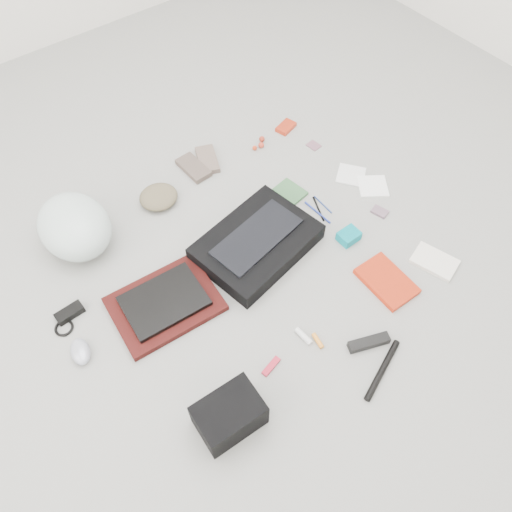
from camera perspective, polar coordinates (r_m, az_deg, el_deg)
ground_plane at (r=2.09m, az=0.00°, el=-0.78°), size 4.00×4.00×0.00m
messenger_bag at (r=2.10m, az=0.09°, el=1.47°), size 0.54×0.42×0.08m
bag_flap at (r=2.06m, az=0.09°, el=2.22°), size 0.41×0.24×0.01m
laptop_sleeve at (r=2.00m, az=-10.36°, el=-5.42°), size 0.43×0.33×0.03m
laptop at (r=1.98m, az=-10.46°, el=-5.07°), size 0.32×0.25×0.02m
bike_helmet at (r=2.20m, az=-20.04°, el=3.20°), size 0.29×0.36×0.22m
beanie at (r=2.31m, az=-11.08°, el=6.65°), size 0.20×0.19×0.06m
mitten_left at (r=2.44m, az=-7.16°, el=9.97°), size 0.10×0.18×0.03m
mitten_right at (r=2.47m, az=-5.57°, el=10.90°), size 0.15×0.20×0.03m
power_brick at (r=2.08m, az=-20.52°, el=-6.11°), size 0.11×0.05×0.03m
cable_coil at (r=2.06m, az=-21.09°, el=-7.67°), size 0.09×0.09×0.01m
mouse at (r=1.98m, az=-19.44°, el=-10.25°), size 0.09×0.13×0.04m
camera_bag at (r=1.74m, az=-3.08°, el=-17.71°), size 0.23×0.17×0.14m
multitool at (r=1.86m, az=1.73°, el=-12.49°), size 0.09×0.04×0.01m
toiletry_tube_white at (r=1.92m, az=5.44°, el=-9.10°), size 0.03×0.08×0.02m
toiletry_tube_orange at (r=1.92m, az=7.07°, el=-9.58°), size 0.03×0.07×0.02m
u_lock at (r=1.94m, az=12.76°, el=-9.62°), size 0.16×0.09×0.03m
bike_pump at (r=1.91m, az=14.23°, el=-12.50°), size 0.25×0.11×0.02m
book_red at (r=2.09m, az=14.69°, el=-2.80°), size 0.16×0.24×0.02m
book_white at (r=2.21m, az=19.72°, el=-0.60°), size 0.17×0.21×0.02m
notepad at (r=2.33m, az=3.92°, el=7.34°), size 0.12×0.15×0.02m
pen_blue at (r=2.26m, az=7.04°, el=4.98°), size 0.02×0.16×0.01m
pen_black at (r=2.28m, az=7.15°, el=5.38°), size 0.06×0.14×0.01m
pen_navy at (r=2.30m, az=7.65°, el=5.85°), size 0.01×0.12×0.01m
accordion_wallet at (r=2.18m, az=10.55°, el=2.25°), size 0.09×0.07×0.04m
card_deck at (r=2.31m, az=13.95°, el=4.94°), size 0.07×0.08×0.01m
napkin_top at (r=2.44m, az=10.79°, el=9.07°), size 0.18×0.18×0.01m
napkin_bottom at (r=2.42m, az=13.21°, el=7.78°), size 0.18×0.18×0.01m
lollipop_a at (r=2.52m, az=-0.16°, el=12.25°), size 0.03×0.03×0.02m
lollipop_b at (r=2.53m, az=0.60°, el=12.56°), size 0.04×0.04×0.03m
lollipop_c at (r=2.57m, az=0.68°, el=13.23°), size 0.03×0.03×0.03m
altoids_tin at (r=2.64m, az=3.44°, el=14.50°), size 0.12×0.09×0.02m
stamp_sheet at (r=2.57m, az=6.60°, el=12.44°), size 0.06×0.07×0.00m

